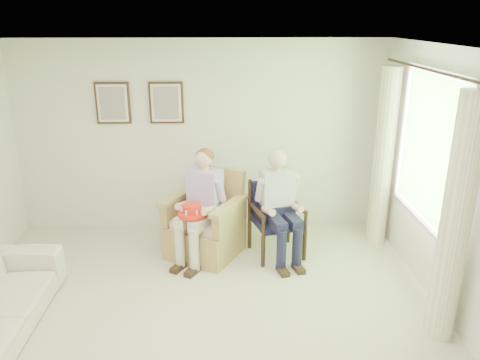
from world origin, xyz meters
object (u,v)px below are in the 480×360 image
at_px(wicker_armchair, 205,228).
at_px(person_wicker, 203,198).
at_px(person_dark, 278,199).
at_px(wood_armchair, 276,215).
at_px(red_hat, 192,211).

bearing_deg(wicker_armchair, person_wicker, -60.89).
height_order(wicker_armchair, person_dark, person_dark).
height_order(person_wicker, person_dark, person_wicker).
height_order(wicker_armchair, wood_armchair, wicker_armchair).
xyz_separation_m(person_wicker, red_hat, (-0.13, -0.17, -0.09)).
xyz_separation_m(wicker_armchair, wood_armchair, (0.90, 0.01, 0.16)).
height_order(wood_armchair, person_wicker, person_wicker).
bearing_deg(red_hat, person_wicker, 53.70).
height_order(person_dark, red_hat, person_dark).
bearing_deg(red_hat, wood_armchair, 17.44).
relative_size(wood_armchair, red_hat, 2.68).
relative_size(wood_armchair, person_dark, 0.68).
relative_size(wicker_armchair, person_dark, 0.79).
xyz_separation_m(wood_armchair, person_wicker, (-0.90, -0.15, 0.30)).
bearing_deg(wood_armchair, red_hat, -178.06).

